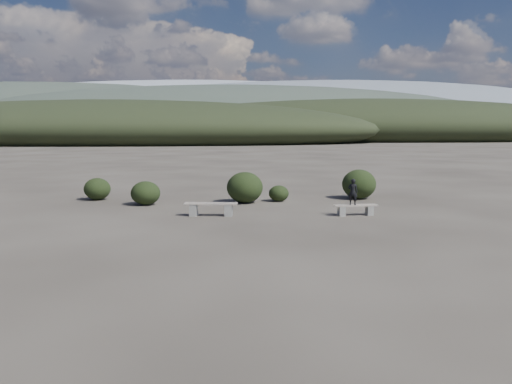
{
  "coord_description": "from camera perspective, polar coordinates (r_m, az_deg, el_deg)",
  "views": [
    {
      "loc": [
        -1.02,
        -12.99,
        3.25
      ],
      "look_at": [
        -0.2,
        3.5,
        1.1
      ],
      "focal_mm": 35.0,
      "sensor_mm": 36.0,
      "label": 1
    }
  ],
  "objects": [
    {
      "name": "bench_right",
      "position": [
        18.81,
        11.32,
        -1.92
      ],
      "size": [
        1.63,
        0.48,
        0.4
      ],
      "rotation": [
        0.0,
        0.0,
        0.09
      ],
      "color": "slate",
      "rests_on": "ground"
    },
    {
      "name": "shrub_c",
      "position": [
        21.98,
        2.62,
        -0.16
      ],
      "size": [
        0.88,
        0.88,
        0.71
      ],
      "primitive_type": "ellipsoid",
      "color": "black",
      "rests_on": "ground"
    },
    {
      "name": "seated_person",
      "position": [
        18.68,
        11.0,
        0.03
      ],
      "size": [
        0.41,
        0.34,
        0.97
      ],
      "primitive_type": "imported",
      "rotation": [
        0.0,
        0.0,
        2.78
      ],
      "color": "black",
      "rests_on": "bench_right"
    },
    {
      "name": "shrub_f",
      "position": [
        23.5,
        -17.69,
        0.34
      ],
      "size": [
        1.17,
        1.17,
        0.99
      ],
      "primitive_type": "ellipsoid",
      "color": "black",
      "rests_on": "ground"
    },
    {
      "name": "shrub_d",
      "position": [
        23.19,
        11.69,
        0.88
      ],
      "size": [
        1.53,
        1.53,
        1.34
      ],
      "primitive_type": "ellipsoid",
      "color": "black",
      "rests_on": "ground"
    },
    {
      "name": "shrub_b",
      "position": [
        21.5,
        -1.29,
        0.52
      ],
      "size": [
        1.56,
        1.56,
        1.34
      ],
      "primitive_type": "ellipsoid",
      "color": "black",
      "rests_on": "ground"
    },
    {
      "name": "mountain_ridges",
      "position": [
        352.19,
        -3.95,
        8.64
      ],
      "size": [
        500.0,
        400.0,
        56.0
      ],
      "color": "black",
      "rests_on": "ground"
    },
    {
      "name": "shrub_a",
      "position": [
        21.43,
        -12.51,
        -0.12
      ],
      "size": [
        1.23,
        1.23,
        1.0
      ],
      "primitive_type": "ellipsoid",
      "color": "black",
      "rests_on": "ground"
    },
    {
      "name": "ground",
      "position": [
        13.43,
        1.61,
        -6.59
      ],
      "size": [
        1200.0,
        1200.0,
        0.0
      ],
      "primitive_type": "plane",
      "color": "#332D27",
      "rests_on": "ground"
    },
    {
      "name": "bench_left",
      "position": [
        18.43,
        -5.18,
        -1.83
      ],
      "size": [
        1.97,
        0.58,
        0.49
      ],
      "rotation": [
        0.0,
        0.0,
        -0.09
      ],
      "color": "slate",
      "rests_on": "ground"
    }
  ]
}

